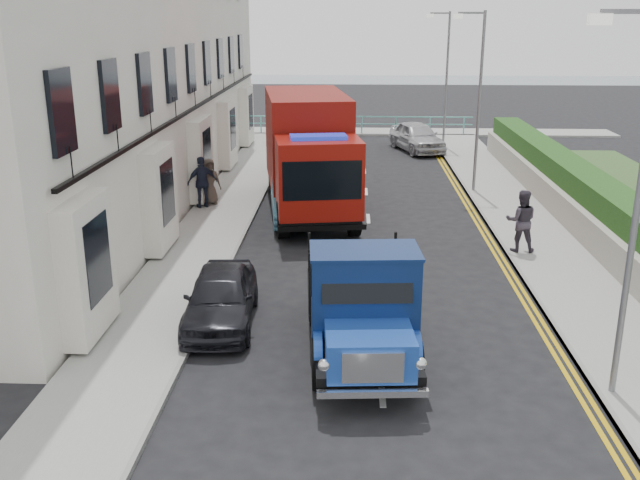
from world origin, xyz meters
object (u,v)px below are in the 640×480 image
(lamp_near, at_px, (632,189))
(lamp_mid, at_px, (477,92))
(lamp_far, at_px, (445,72))
(bedford_lorry, at_px, (363,313))
(red_lorry, at_px, (309,151))
(parked_car_front, at_px, (221,297))

(lamp_near, xyz_separation_m, lamp_mid, (0.00, 16.00, 0.00))
(lamp_near, distance_m, lamp_far, 26.00)
(bedford_lorry, xyz_separation_m, red_lorry, (-1.78, 11.91, 1.06))
(lamp_mid, xyz_separation_m, bedford_lorry, (-4.54, -14.93, -2.84))
(red_lorry, height_order, parked_car_front, red_lorry)
(lamp_near, distance_m, red_lorry, 14.55)
(lamp_mid, distance_m, bedford_lorry, 15.87)
(red_lorry, bearing_deg, lamp_far, 55.14)
(lamp_mid, distance_m, lamp_far, 10.00)
(lamp_far, relative_size, bedford_lorry, 1.29)
(lamp_near, xyz_separation_m, bedford_lorry, (-4.54, 1.07, -2.84))
(parked_car_front, bearing_deg, bedford_lorry, -34.06)
(lamp_mid, bearing_deg, lamp_near, -90.00)
(lamp_far, distance_m, bedford_lorry, 25.50)
(lamp_near, bearing_deg, red_lorry, 115.98)
(lamp_near, relative_size, lamp_far, 1.00)
(lamp_mid, xyz_separation_m, parked_car_front, (-7.78, -13.00, -3.35))
(parked_car_front, bearing_deg, red_lorry, 78.52)
(lamp_near, height_order, red_lorry, lamp_near)
(lamp_far, distance_m, red_lorry, 14.59)
(lamp_near, height_order, lamp_far, same)
(lamp_mid, height_order, bedford_lorry, lamp_mid)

